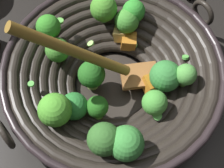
% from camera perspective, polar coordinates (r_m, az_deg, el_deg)
% --- Properties ---
extents(ground_plane, '(4.00, 4.00, 0.00)m').
position_cam_1_polar(ground_plane, '(0.65, 0.22, -0.61)').
color(ground_plane, black).
extents(wok, '(0.40, 0.40, 0.23)m').
position_cam_1_polar(wok, '(0.60, 0.15, 1.65)').
color(wok, black).
rests_on(wok, ground).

